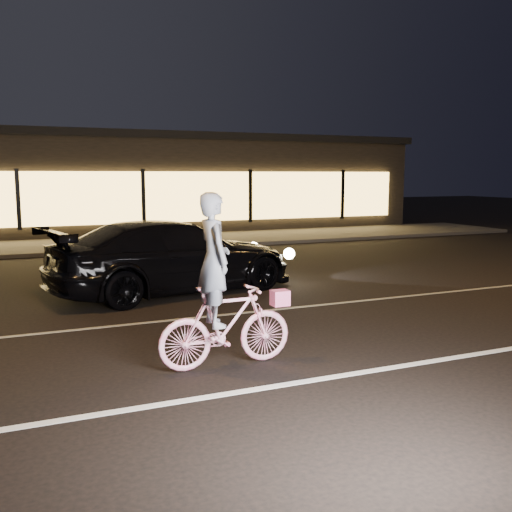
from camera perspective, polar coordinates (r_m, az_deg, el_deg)
name	(u,v)px	position (r m, az deg, el deg)	size (l,w,h in m)	color
ground	(349,336)	(9.06, 9.28, -7.86)	(90.00, 90.00, 0.00)	black
lane_stripe_near	(411,365)	(7.89, 15.22, -10.43)	(60.00, 0.12, 0.01)	silver
lane_stripe_far	(291,308)	(10.74, 3.54, -5.20)	(60.00, 0.10, 0.01)	gray
sidewalk	(155,242)	(21.01, -10.05, 1.40)	(30.00, 4.00, 0.12)	#383533
storefront	(124,182)	(26.72, -13.11, 7.22)	(25.40, 8.42, 4.20)	black
cyclist	(223,306)	(7.35, -3.35, -5.03)	(1.80, 0.62, 2.27)	#FF4E8D
sedan	(174,256)	(12.15, -8.19, -0.04)	(5.62, 3.20, 1.54)	black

